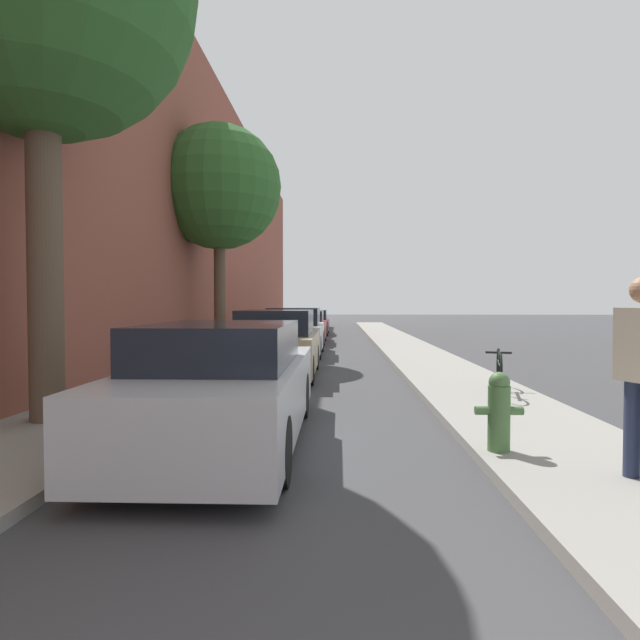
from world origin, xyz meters
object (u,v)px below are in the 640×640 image
at_px(street_tree_far, 219,188).
at_px(fire_hydrant, 499,410).
at_px(parked_car_red, 304,327).
at_px(bicycle, 499,371).
at_px(parked_car_champagne, 277,345).
at_px(parked_car_maroon, 312,323).
at_px(parked_car_silver, 226,386).
at_px(parked_car_white, 295,333).

distance_m(street_tree_far, fire_hydrant, 11.99).
xyz_separation_m(parked_car_red, bicycle, (4.11, -12.56, -0.16)).
bearing_deg(parked_car_champagne, bicycle, -33.56).
bearing_deg(street_tree_far, parked_car_maroon, 80.13).
xyz_separation_m(fire_hydrant, bicycle, (1.06, 3.52, -0.05)).
distance_m(parked_car_red, fire_hydrant, 16.36).
relative_size(parked_car_silver, parked_car_white, 1.11).
bearing_deg(parked_car_champagne, fire_hydrant, -64.19).
distance_m(parked_car_silver, bicycle, 4.97).
bearing_deg(parked_car_silver, fire_hydrant, -11.36).
relative_size(parked_car_champagne, parked_car_maroon, 0.91).
distance_m(parked_car_white, street_tree_far, 4.90).
height_order(parked_car_champagne, parked_car_white, parked_car_white).
relative_size(parked_car_maroon, street_tree_far, 0.66).
height_order(parked_car_white, parked_car_red, parked_car_white).
relative_size(parked_car_white, street_tree_far, 0.62).
relative_size(parked_car_champagne, fire_hydrant, 4.94).
bearing_deg(parked_car_maroon, parked_car_champagne, -90.03).
bearing_deg(parked_car_silver, parked_car_maroon, 90.13).
relative_size(street_tree_far, fire_hydrant, 8.22).
relative_size(parked_car_white, parked_car_red, 0.92).
relative_size(parked_car_maroon, bicycle, 2.58).
height_order(parked_car_red, street_tree_far, street_tree_far).
xyz_separation_m(parked_car_silver, parked_car_maroon, (-0.05, 21.45, -0.06)).
relative_size(parked_car_champagne, parked_car_red, 0.90).
xyz_separation_m(parked_car_silver, fire_hydrant, (2.95, -0.59, -0.14)).
height_order(parked_car_red, fire_hydrant, parked_car_red).
bearing_deg(parked_car_maroon, parked_car_silver, -89.87).
xyz_separation_m(parked_car_white, street_tree_far, (-2.10, -1.19, 4.27)).
bearing_deg(fire_hydrant, parked_car_champagne, 115.81).
bearing_deg(parked_car_silver, parked_car_champagne, 90.58).
xyz_separation_m(parked_car_silver, parked_car_champagne, (-0.06, 5.63, 0.02)).
distance_m(parked_car_white, fire_hydrant, 11.48).
xyz_separation_m(parked_car_red, parked_car_maroon, (0.05, 5.96, -0.04)).
bearing_deg(parked_car_white, parked_car_champagne, -89.90).
distance_m(parked_car_champagne, fire_hydrant, 6.91).
height_order(parked_car_champagne, parked_car_maroon, parked_car_champagne).
relative_size(street_tree_far, bicycle, 3.91).
height_order(parked_car_maroon, bicycle, parked_car_maroon).
bearing_deg(parked_car_maroon, parked_car_red, -90.45).
bearing_deg(bicycle, parked_car_silver, -129.17).
relative_size(parked_car_red, fire_hydrant, 5.50).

